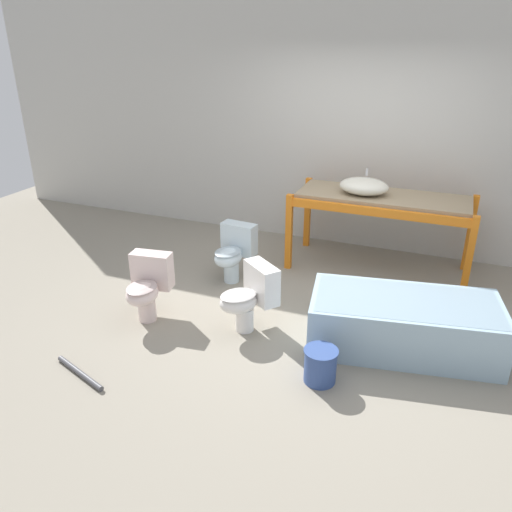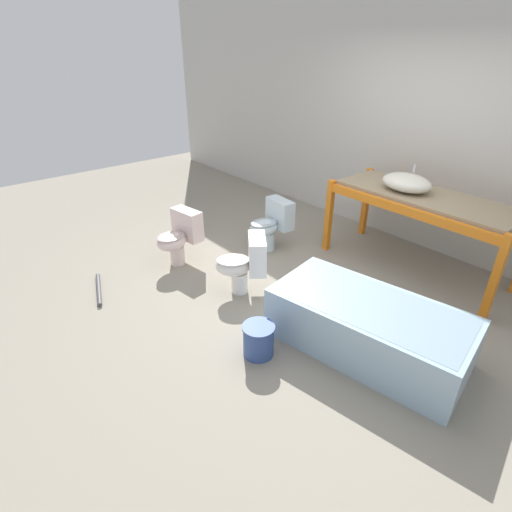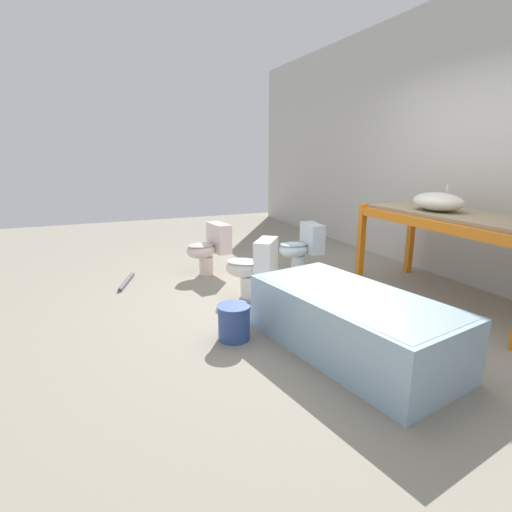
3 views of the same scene
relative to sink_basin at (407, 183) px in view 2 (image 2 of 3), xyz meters
The scene contains 10 objects.
ground_plane 1.54m from the sink_basin, 99.63° to the right, with size 12.00×12.00×0.00m, color gray.
warehouse_wall_rear 0.97m from the sink_basin, 104.96° to the left, with size 10.80×0.08×3.20m.
shelving_rack 0.31m from the sink_basin, 15.23° to the left, with size 2.02×0.82×0.91m.
sink_basin is the anchor object (origin of this frame).
bathtub_main 1.81m from the sink_basin, 65.00° to the right, with size 1.72×1.04×0.47m.
toilet_near 1.96m from the sink_basin, 111.08° to the right, with size 0.58×0.61×0.63m.
toilet_far 1.62m from the sink_basin, 145.71° to the right, with size 0.41×0.54×0.63m.
toilet_extra 2.60m from the sink_basin, 130.97° to the right, with size 0.41×0.55×0.63m.
bucket_white 2.40m from the sink_basin, 85.98° to the right, with size 0.27×0.27×0.29m.
loose_pipe 3.50m from the sink_basin, 119.89° to the right, with size 0.60×0.25×0.05m.
Camera 2 is at (2.32, -2.78, 2.35)m, focal length 28.00 mm.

